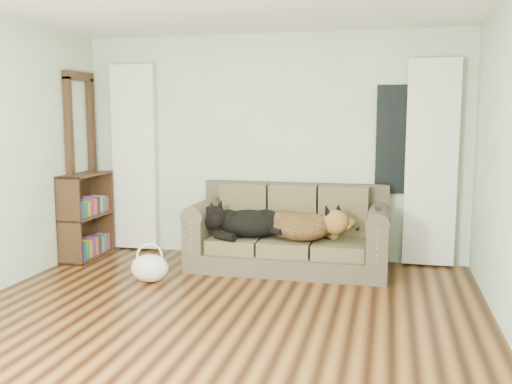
% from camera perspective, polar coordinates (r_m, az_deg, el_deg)
% --- Properties ---
extents(floor, '(5.00, 5.00, 0.00)m').
position_cam_1_polar(floor, '(4.58, -5.11, -13.73)').
color(floor, black).
rests_on(floor, ground).
extents(wall_back, '(4.50, 0.04, 2.60)m').
position_cam_1_polar(wall_back, '(6.69, 1.52, 4.53)').
color(wall_back, beige).
rests_on(wall_back, ground).
extents(curtain_left, '(0.55, 0.08, 2.25)m').
position_cam_1_polar(curtain_left, '(7.16, -12.08, 3.37)').
color(curtain_left, white).
rests_on(curtain_left, ground).
extents(curtain_right, '(0.55, 0.08, 2.25)m').
position_cam_1_polar(curtain_right, '(6.49, 17.13, 2.77)').
color(curtain_right, white).
rests_on(curtain_right, ground).
extents(window_pane, '(0.50, 0.03, 1.20)m').
position_cam_1_polar(window_pane, '(6.51, 14.10, 5.10)').
color(window_pane, black).
rests_on(window_pane, wall_back).
extents(door_casing, '(0.07, 0.60, 2.10)m').
position_cam_1_polar(door_casing, '(7.08, -17.00, 2.34)').
color(door_casing, black).
rests_on(door_casing, ground).
extents(sofa, '(2.12, 0.92, 0.87)m').
position_cam_1_polar(sofa, '(6.23, 3.27, -3.61)').
color(sofa, '#3C3225').
rests_on(sofa, floor).
extents(dog_black_lab, '(0.75, 0.54, 0.31)m').
position_cam_1_polar(dog_black_lab, '(6.23, -1.04, -3.31)').
color(dog_black_lab, black).
rests_on(dog_black_lab, sofa).
extents(dog_shepherd, '(0.89, 0.81, 0.32)m').
position_cam_1_polar(dog_shepherd, '(6.09, 4.68, -3.50)').
color(dog_shepherd, black).
rests_on(dog_shepherd, sofa).
extents(tv_remote, '(0.07, 0.18, 0.02)m').
position_cam_1_polar(tv_remote, '(5.91, 12.09, -1.62)').
color(tv_remote, black).
rests_on(tv_remote, sofa).
extents(tote_bag, '(0.39, 0.31, 0.28)m').
position_cam_1_polar(tote_bag, '(5.88, -10.58, -7.31)').
color(tote_bag, silver).
rests_on(tote_bag, floor).
extents(bookshelf, '(0.35, 0.81, 0.99)m').
position_cam_1_polar(bookshelf, '(6.98, -16.59, -2.27)').
color(bookshelf, black).
rests_on(bookshelf, floor).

